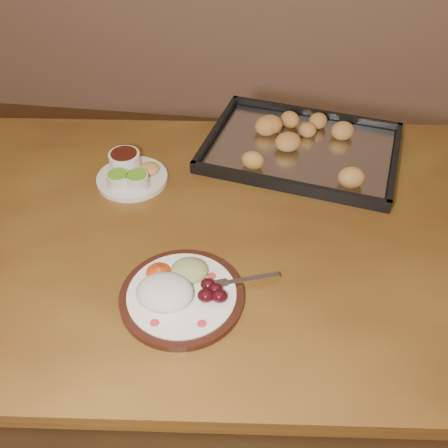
# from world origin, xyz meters

# --- Properties ---
(dining_table) EXTENTS (1.58, 1.05, 0.75)m
(dining_table) POSITION_xyz_m (0.25, 0.29, 0.65)
(dining_table) COLOR brown
(dining_table) RESTS_ON ground
(dinner_plate) EXTENTS (0.30, 0.24, 0.06)m
(dinner_plate) POSITION_xyz_m (0.23, 0.08, 0.77)
(dinner_plate) COLOR black
(dinner_plate) RESTS_ON dining_table
(condiment_saucer) EXTENTS (0.17, 0.17, 0.06)m
(condiment_saucer) POSITION_xyz_m (0.03, 0.43, 0.77)
(condiment_saucer) COLOR silver
(condiment_saucer) RESTS_ON dining_table
(baking_tray) EXTENTS (0.55, 0.45, 0.05)m
(baking_tray) POSITION_xyz_m (0.45, 0.61, 0.77)
(baking_tray) COLOR black
(baking_tray) RESTS_ON dining_table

